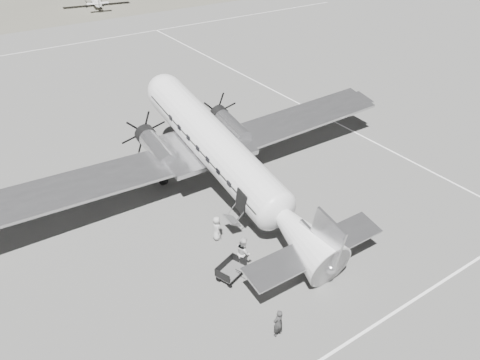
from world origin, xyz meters
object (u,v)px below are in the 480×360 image
Objects in this scene: dc3_airliner at (223,156)px; ground_crew at (278,323)px; light_plane_right at (94,0)px; ramp_agent at (244,252)px; baggage_cart_near at (231,271)px; passenger at (217,228)px.

ground_crew is (-4.15, -11.33, -2.15)m from dc3_airliner.
light_plane_right reaches higher than ramp_agent.
ground_crew is 0.81× the size of ramp_agent.
baggage_cart_near is at bearing -101.41° from ground_crew.
baggage_cart_near is at bearing 179.45° from passenger.
light_plane_right is 5.73× the size of ramp_agent.
baggage_cart_near is (-15.76, -66.50, -0.70)m from light_plane_right.
light_plane_right is 72.67m from ground_crew.
light_plane_right is 68.35m from baggage_cart_near.
baggage_cart_near is 0.85× the size of ramp_agent.
ramp_agent is at bearing -162.41° from passenger.
ground_crew is (-16.01, -70.88, -0.37)m from light_plane_right.
ground_crew reaches higher than baggage_cart_near.
light_plane_right is 7.13× the size of passenger.
light_plane_right is 67.76m from ramp_agent.
dc3_airliner reaches higher than baggage_cart_near.
dc3_airliner reaches higher than ground_crew.
ground_crew is at bearing -174.21° from ramp_agent.
passenger is (-14.69, -63.32, -0.38)m from light_plane_right.
dc3_airliner reaches higher than light_plane_right.
dc3_airliner is 15.76× the size of ramp_agent.
ground_crew reaches higher than passenger.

